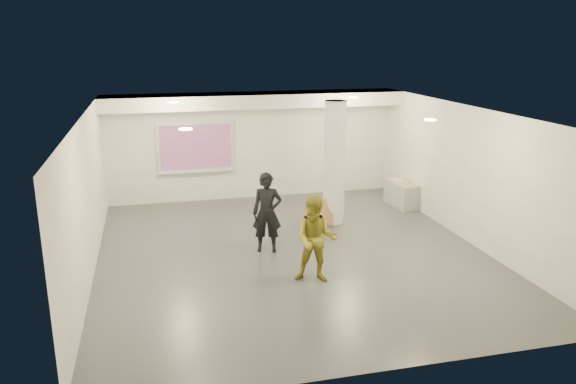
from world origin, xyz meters
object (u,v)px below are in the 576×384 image
object	(u,v)px
credenza	(401,194)
man	(316,239)
column	(334,163)
projection_screen	(195,147)
woman	(267,213)

from	to	relation	value
credenza	man	world-z (taller)	man
column	projection_screen	world-z (taller)	column
projection_screen	credenza	world-z (taller)	projection_screen
projection_screen	credenza	bearing A→B (deg)	-18.56
column	projection_screen	bearing A→B (deg)	139.44
column	man	xyz separation A→B (m)	(-1.42, -3.22, -0.67)
column	man	distance (m)	3.58
man	column	bearing A→B (deg)	86.58
column	woman	xyz separation A→B (m)	(-1.98, -1.51, -0.64)
column	projection_screen	distance (m)	4.08
credenza	woman	distance (m)	4.86
man	projection_screen	bearing A→B (deg)	126.32
woman	man	world-z (taller)	woman
credenza	man	distance (m)	5.50
woman	credenza	bearing A→B (deg)	43.49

